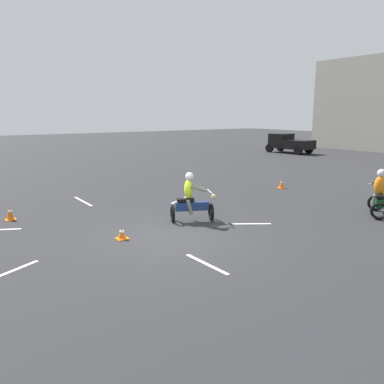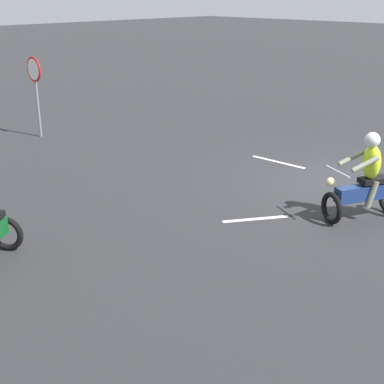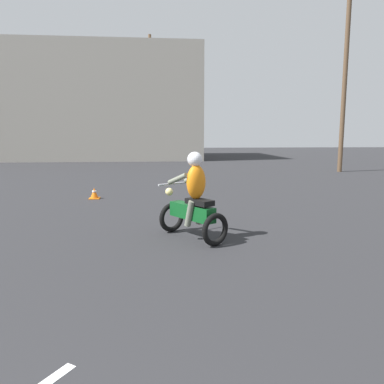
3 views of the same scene
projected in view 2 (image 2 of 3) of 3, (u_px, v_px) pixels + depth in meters
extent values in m
plane|color=#28282B|center=(347.00, 186.00, 11.78)|extent=(120.00, 120.00, 0.00)
torus|color=black|center=(331.00, 208.00, 9.78)|extent=(0.59, 0.35, 0.60)
cube|color=navy|center=(362.00, 193.00, 9.91)|extent=(0.69, 1.10, 0.28)
cube|color=black|center=(374.00, 180.00, 9.91)|extent=(0.47, 0.62, 0.10)
cylinder|color=silver|center=(337.00, 172.00, 9.55)|extent=(0.65, 0.33, 0.04)
sphere|color=#F2E08C|center=(330.00, 182.00, 9.57)|extent=(0.21, 0.21, 0.16)
ellipsoid|color=#CCEA26|center=(372.00, 162.00, 9.75)|extent=(0.48, 0.42, 0.64)
cylinder|color=slate|center=(351.00, 158.00, 9.81)|extent=(0.31, 0.53, 0.27)
cylinder|color=slate|center=(365.00, 164.00, 9.46)|extent=(0.31, 0.53, 0.27)
cylinder|color=slate|center=(362.00, 189.00, 10.07)|extent=(0.21, 0.27, 0.51)
cylinder|color=slate|center=(372.00, 194.00, 9.82)|extent=(0.21, 0.27, 0.51)
sphere|color=silver|center=(372.00, 140.00, 9.59)|extent=(0.37, 0.37, 0.28)
torus|color=black|center=(6.00, 234.00, 8.75)|extent=(0.55, 0.42, 0.60)
cylinder|color=slate|center=(37.00, 99.00, 15.38)|extent=(0.07, 0.07, 2.20)
cylinder|color=red|center=(34.00, 69.00, 15.06)|extent=(0.70, 0.03, 0.70)
cylinder|color=white|center=(33.00, 69.00, 15.05)|extent=(0.60, 0.01, 0.60)
cube|color=silver|center=(278.00, 162.00, 13.40)|extent=(1.54, 0.17, 0.01)
cube|color=silver|center=(256.00, 219.00, 10.06)|extent=(0.79, 1.13, 0.01)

